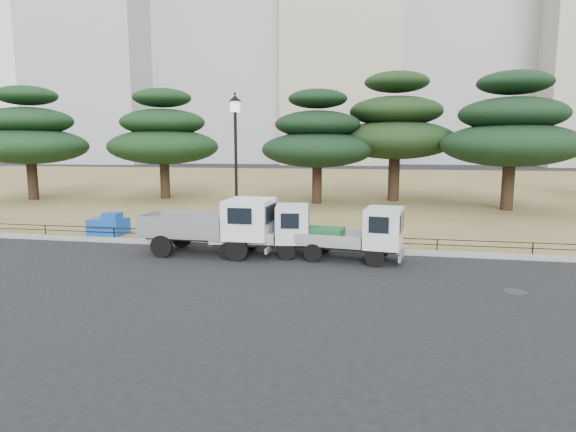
% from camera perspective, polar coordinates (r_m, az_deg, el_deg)
% --- Properties ---
extents(ground, '(220.00, 220.00, 0.00)m').
position_cam_1_polar(ground, '(14.68, -1.51, -6.15)').
color(ground, black).
extents(lawn, '(120.00, 56.00, 0.15)m').
position_cam_1_polar(lawn, '(44.72, 7.10, 3.69)').
color(lawn, olive).
rests_on(lawn, ground).
extents(curb, '(120.00, 0.25, 0.16)m').
position_cam_1_polar(curb, '(17.14, 0.39, -3.75)').
color(curb, gray).
rests_on(curb, ground).
extents(truck_large, '(4.39, 1.78, 1.91)m').
position_cam_1_polar(truck_large, '(16.43, -8.51, -0.88)').
color(truck_large, black).
rests_on(truck_large, ground).
extents(truck_kei_front, '(3.40, 1.83, 1.71)m').
position_cam_1_polar(truck_kei_front, '(16.12, -2.32, -1.74)').
color(truck_kei_front, black).
rests_on(truck_kei_front, ground).
extents(truck_kei_rear, '(3.47, 1.81, 1.74)m').
position_cam_1_polar(truck_kei_rear, '(15.57, 8.23, -2.12)').
color(truck_kei_rear, black).
rests_on(truck_kei_rear, ground).
extents(street_lamp, '(0.47, 0.47, 5.29)m').
position_cam_1_polar(street_lamp, '(17.56, -6.22, 8.49)').
color(street_lamp, black).
rests_on(street_lamp, lawn).
extents(pipe_fence, '(38.00, 0.04, 0.40)m').
position_cam_1_polar(pipe_fence, '(17.21, 0.48, -2.48)').
color(pipe_fence, black).
rests_on(pipe_fence, lawn).
extents(tarp_pile, '(1.40, 1.06, 0.91)m').
position_cam_1_polar(tarp_pile, '(20.47, -20.47, -1.06)').
color(tarp_pile, '#174CB2').
rests_on(tarp_pile, lawn).
extents(manhole, '(0.60, 0.60, 0.01)m').
position_cam_1_polar(manhole, '(13.61, 25.30, -8.11)').
color(manhole, '#2D2D30').
rests_on(manhole, ground).
extents(pine_west_far, '(7.20, 7.20, 7.27)m').
position_cam_1_polar(pine_west_far, '(35.55, -28.34, 8.46)').
color(pine_west_far, black).
rests_on(pine_west_far, lawn).
extents(pine_west_near, '(7.20, 7.20, 7.20)m').
position_cam_1_polar(pine_west_near, '(33.14, -14.56, 9.19)').
color(pine_west_near, black).
rests_on(pine_west_near, lawn).
extents(pine_center_left, '(6.73, 6.73, 6.84)m').
position_cam_1_polar(pine_center_left, '(29.40, 3.50, 9.18)').
color(pine_center_left, black).
rests_on(pine_center_left, lawn).
extents(pine_center_right, '(7.59, 7.59, 8.05)m').
position_cam_1_polar(pine_center_right, '(31.44, 12.61, 10.25)').
color(pine_center_right, black).
rests_on(pine_center_right, lawn).
extents(pine_east_near, '(7.37, 7.37, 7.44)m').
position_cam_1_polar(pine_east_near, '(28.86, 24.96, 9.12)').
color(pine_east_near, black).
rests_on(pine_east_near, lawn).
extents(tower_far_west, '(24.00, 20.00, 65.00)m').
position_cam_1_polar(tower_far_west, '(114.10, -21.66, 22.45)').
color(tower_far_west, '#A0A0A5').
rests_on(tower_far_west, ground).
extents(tower_center_left, '(22.00, 20.00, 55.00)m').
position_cam_1_polar(tower_center_left, '(102.02, 6.73, 21.83)').
color(tower_center_left, '#AAA08C').
rests_on(tower_center_left, ground).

